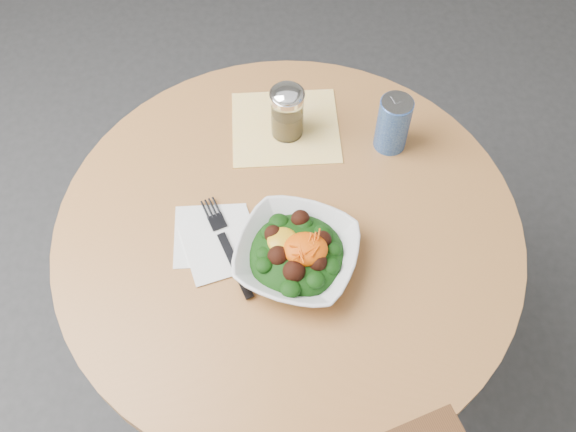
{
  "coord_description": "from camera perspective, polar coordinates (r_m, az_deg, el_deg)",
  "views": [
    {
      "loc": [
        -0.01,
        -0.65,
        1.79
      ],
      "look_at": [
        -0.0,
        -0.01,
        0.81
      ],
      "focal_mm": 40.0,
      "sensor_mm": 36.0,
      "label": 1
    }
  ],
  "objects": [
    {
      "name": "beverage_can",
      "position": [
        1.32,
        9.33,
        8.1
      ],
      "size": [
        0.07,
        0.07,
        0.13
      ],
      "color": "navy",
      "rests_on": "table"
    },
    {
      "name": "cloth_napkin",
      "position": [
        1.38,
        -0.23,
        7.9
      ],
      "size": [
        0.23,
        0.22,
        0.0
      ],
      "primitive_type": "cube",
      "rotation": [
        0.0,
        0.0,
        0.05
      ],
      "color": "#FFAD0D",
      "rests_on": "table"
    },
    {
      "name": "spice_shaker",
      "position": [
        1.32,
        -0.07,
        9.24
      ],
      "size": [
        0.07,
        0.07,
        0.13
      ],
      "color": "silver",
      "rests_on": "table"
    },
    {
      "name": "fork",
      "position": [
        1.21,
        -5.55,
        -2.41
      ],
      "size": [
        0.11,
        0.22,
        0.0
      ],
      "color": "black",
      "rests_on": "table"
    },
    {
      "name": "table",
      "position": [
        1.4,
        0.03,
        -5.21
      ],
      "size": [
        0.9,
        0.9,
        0.75
      ],
      "color": "black",
      "rests_on": "ground"
    },
    {
      "name": "paper_napkins",
      "position": [
        1.22,
        -6.37,
        -2.15
      ],
      "size": [
        0.18,
        0.18,
        0.0
      ],
      "color": "silver",
      "rests_on": "table"
    },
    {
      "name": "salad_bowl",
      "position": [
        1.16,
        0.79,
        -3.4
      ],
      "size": [
        0.28,
        0.28,
        0.08
      ],
      "color": "silver",
      "rests_on": "table"
    },
    {
      "name": "ground",
      "position": [
        1.91,
        0.02,
        -12.91
      ],
      "size": [
        6.0,
        6.0,
        0.0
      ],
      "primitive_type": "plane",
      "color": "#2F2F32",
      "rests_on": "ground"
    }
  ]
}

